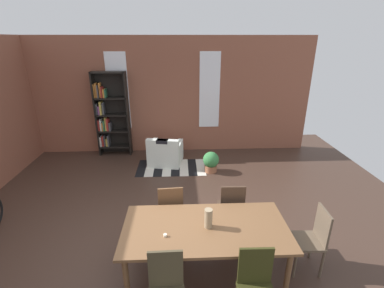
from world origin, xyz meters
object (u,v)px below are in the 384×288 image
dining_chair_near_right (256,288)px  armchair_white (165,153)px  dining_chair_far_left (171,209)px  dining_chair_far_right (231,207)px  dining_chair_head_right (312,237)px  potted_plant_by_shelf (211,161)px  dining_table (205,231)px  vase_on_table (208,218)px  bookshelf_tall (110,115)px

dining_chair_near_right → armchair_white: dining_chair_near_right is taller
dining_chair_far_left → dining_chair_far_right: size_ratio=1.00×
dining_chair_head_right → dining_chair_far_left: bearing=158.6°
dining_chair_far_right → potted_plant_by_shelf: 2.29m
dining_table → potted_plant_by_shelf: 3.09m
vase_on_table → bookshelf_tall: (-2.23, 4.27, 0.26)m
dining_table → dining_chair_head_right: dining_chair_head_right is taller
dining_chair_head_right → potted_plant_by_shelf: dining_chair_head_right is taller
dining_chair_near_right → dining_chair_head_right: size_ratio=1.00×
dining_chair_far_left → dining_table: bearing=-57.5°
potted_plant_by_shelf → dining_chair_near_right: bearing=-88.9°
dining_chair_far_right → dining_chair_near_right: bearing=-89.9°
dining_chair_far_left → bookshelf_tall: 3.96m
armchair_white → bookshelf_tall: bearing=154.3°
vase_on_table → potted_plant_by_shelf: vase_on_table is taller
dining_chair_far_left → dining_chair_head_right: same height
dining_table → dining_chair_head_right: (1.46, -0.00, -0.16)m
bookshelf_tall → potted_plant_by_shelf: bookshelf_tall is taller
dining_table → dining_chair_far_left: (-0.48, 0.76, -0.16)m
dining_chair_far_right → bookshelf_tall: bookshelf_tall is taller
armchair_white → dining_chair_far_right: bearing=-66.9°
dining_table → dining_chair_near_right: (0.49, -0.76, -0.16)m
dining_chair_near_right → dining_chair_head_right: bearing=37.9°
dining_chair_near_right → dining_chair_far_right: size_ratio=1.00×
dining_chair_far_left → dining_chair_far_right: bearing=-0.0°
dining_chair_far_right → dining_chair_head_right: same height
vase_on_table → armchair_white: (-0.74, 3.55, -0.59)m
vase_on_table → dining_chair_far_left: vase_on_table is taller
potted_plant_by_shelf → armchair_white: bearing=155.2°
dining_chair_head_right → dining_chair_near_right: bearing=-142.1°
potted_plant_by_shelf → dining_chair_far_left: bearing=-111.6°
dining_table → armchair_white: bearing=101.2°
vase_on_table → dining_chair_near_right: (0.45, -0.76, -0.36)m
dining_chair_near_right → dining_chair_far_right: bearing=90.1°
dining_chair_far_left → armchair_white: 2.81m
dining_chair_far_left → dining_chair_head_right: size_ratio=1.00×
dining_table → dining_chair_far_right: 0.91m
dining_table → dining_chair_far_right: size_ratio=2.28×
dining_chair_far_left → vase_on_table: bearing=-55.7°
dining_chair_far_right → armchair_white: size_ratio=1.03×
vase_on_table → dining_chair_far_right: bearing=59.3°
vase_on_table → dining_chair_near_right: bearing=-59.1°
dining_chair_far_right → potted_plant_by_shelf: bearing=91.7°
bookshelf_tall → armchair_white: bearing=-25.7°
dining_chair_near_right → armchair_white: 4.48m
dining_chair_far_right → dining_chair_far_left: bearing=180.0°
dining_chair_near_right → bookshelf_tall: size_ratio=0.42×
dining_table → potted_plant_by_shelf: bearing=82.2°
dining_table → dining_chair_far_right: dining_chair_far_right is taller
dining_table → dining_chair_near_right: dining_chair_near_right is taller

